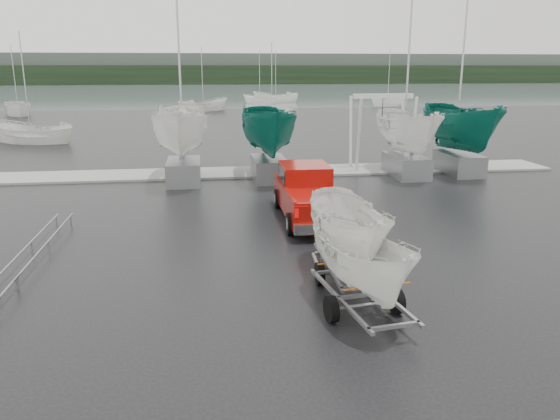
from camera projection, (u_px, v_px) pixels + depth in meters
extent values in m
plane|color=black|center=(335.00, 250.00, 16.97)|extent=(120.00, 120.00, 0.00)
plane|color=slate|center=(221.00, 94.00, 112.75)|extent=(300.00, 300.00, 0.00)
cube|color=gray|center=(278.00, 171.00, 29.41)|extent=(30.00, 3.00, 0.12)
cube|color=black|center=(213.00, 75.00, 179.02)|extent=(300.00, 8.00, 6.00)
cube|color=#4C5651|center=(212.00, 68.00, 186.18)|extent=(300.00, 6.00, 10.00)
cube|color=maroon|center=(309.00, 199.00, 20.15)|extent=(2.03, 5.63, 0.92)
cube|color=maroon|center=(305.00, 175.00, 20.94)|extent=(1.82, 2.25, 0.82)
cube|color=black|center=(305.00, 174.00, 20.92)|extent=(1.85, 2.01, 0.53)
cube|color=silver|center=(324.00, 229.00, 17.49)|extent=(1.95, 0.21, 0.34)
cylinder|color=black|center=(278.00, 199.00, 21.90)|extent=(0.30, 0.78, 0.77)
cylinder|color=black|center=(323.00, 197.00, 22.11)|extent=(0.30, 0.78, 0.77)
cylinder|color=black|center=(291.00, 224.00, 18.38)|extent=(0.30, 0.78, 0.77)
cylinder|color=black|center=(344.00, 222.00, 18.59)|extent=(0.30, 0.78, 0.77)
cube|color=gray|center=(328.00, 265.00, 14.36)|extent=(0.14, 3.60, 0.08)
cube|color=gray|center=(368.00, 264.00, 14.49)|extent=(0.14, 3.60, 0.08)
cylinder|color=gray|center=(350.00, 272.00, 14.27)|extent=(1.60, 0.11, 0.08)
cylinder|color=black|center=(320.00, 274.00, 14.18)|extent=(0.19, 0.60, 0.60)
cylinder|color=black|center=(379.00, 271.00, 14.37)|extent=(0.19, 0.60, 0.60)
imported|color=silver|center=(351.00, 177.00, 13.83)|extent=(1.77, 1.81, 4.61)
cube|color=#DC5C06|center=(342.00, 236.00, 15.05)|extent=(1.55, 0.07, 0.03)
cube|color=#DC5C06|center=(357.00, 255.00, 13.52)|extent=(1.55, 0.07, 0.03)
cube|color=gray|center=(339.00, 298.00, 12.32)|extent=(0.59, 3.58, 0.08)
cube|color=gray|center=(383.00, 293.00, 12.62)|extent=(0.59, 3.58, 0.08)
cylinder|color=gray|center=(364.00, 305.00, 12.32)|extent=(1.60, 0.30, 0.08)
cylinder|color=black|center=(331.00, 309.00, 12.11)|extent=(0.26, 0.62, 0.60)
cylinder|color=black|center=(396.00, 301.00, 12.54)|extent=(0.26, 0.62, 0.60)
imported|color=silver|center=(365.00, 206.00, 11.93)|extent=(1.76, 1.80, 4.13)
cube|color=#DC5C06|center=(348.00, 261.00, 13.07)|extent=(1.54, 0.26, 0.03)
cube|color=#DC5C06|center=(378.00, 286.00, 11.59)|extent=(1.54, 0.26, 0.03)
cylinder|color=silver|center=(359.00, 136.00, 28.71)|extent=(0.16, 0.58, 3.99)
cylinder|color=silver|center=(351.00, 132.00, 30.24)|extent=(0.16, 0.58, 3.99)
cylinder|color=silver|center=(413.00, 135.00, 29.12)|extent=(0.16, 0.58, 3.99)
cylinder|color=silver|center=(403.00, 131.00, 30.65)|extent=(0.16, 0.58, 3.99)
cube|color=silver|center=(383.00, 96.00, 29.17)|extent=(3.30, 0.25, 0.25)
cube|color=gray|center=(184.00, 172.00, 26.70)|extent=(1.60, 3.20, 1.10)
imported|color=silver|center=(180.00, 87.00, 25.67)|extent=(2.65, 2.72, 7.04)
cylinder|color=#B2B2B7|center=(178.00, 27.00, 25.46)|extent=(0.10, 0.10, 7.00)
cube|color=gray|center=(269.00, 169.00, 27.46)|extent=(1.60, 3.20, 1.10)
imported|color=#0D5D4F|center=(269.00, 88.00, 26.46)|extent=(2.56, 2.63, 6.80)
cube|color=gray|center=(406.00, 166.00, 28.23)|extent=(1.60, 3.20, 1.10)
imported|color=silver|center=(410.00, 93.00, 27.29)|extent=(2.37, 2.44, 6.31)
cylinder|color=#B2B2B7|center=(410.00, 35.00, 27.06)|extent=(0.10, 0.10, 7.00)
cube|color=gray|center=(459.00, 163.00, 28.93)|extent=(1.60, 3.20, 1.10)
imported|color=#0D5D4F|center=(465.00, 86.00, 27.90)|extent=(2.62, 2.69, 6.97)
cylinder|color=#B2B2B7|center=(465.00, 31.00, 27.69)|extent=(0.10, 0.10, 7.00)
cylinder|color=gray|center=(48.00, 241.00, 16.66)|extent=(0.06, 6.50, 0.06)
cylinder|color=gray|center=(31.00, 242.00, 16.60)|extent=(0.06, 6.50, 0.06)
imported|color=silver|center=(32.00, 143.00, 40.73)|extent=(3.39, 3.35, 6.88)
cylinder|color=#B2B2B7|center=(25.00, 88.00, 39.71)|extent=(0.08, 0.08, 8.00)
imported|color=silver|center=(203.00, 111.00, 70.08)|extent=(3.44, 3.40, 6.84)
cylinder|color=#B2B2B7|center=(202.00, 79.00, 69.06)|extent=(0.08, 0.08, 8.00)
imported|color=silver|center=(272.00, 121.00, 57.87)|extent=(3.07, 3.04, 5.88)
cylinder|color=#B2B2B7|center=(272.00, 82.00, 56.85)|extent=(0.08, 0.08, 8.00)
imported|color=silver|center=(387.00, 106.00, 79.31)|extent=(2.77, 2.73, 5.79)
cylinder|color=#B2B2B7|center=(389.00, 78.00, 78.29)|extent=(0.08, 0.08, 8.00)
imported|color=silver|center=(19.00, 116.00, 63.80)|extent=(3.58, 3.62, 7.15)
cylinder|color=#B2B2B7|center=(15.00, 80.00, 62.78)|extent=(0.08, 0.08, 8.00)
imported|color=silver|center=(276.00, 103.00, 86.71)|extent=(2.87, 2.80, 7.24)
cylinder|color=#B2B2B7|center=(276.00, 77.00, 85.69)|extent=(0.08, 0.08, 8.00)
imported|color=silver|center=(260.00, 104.00, 84.16)|extent=(3.07, 3.06, 5.80)
cylinder|color=#B2B2B7|center=(260.00, 77.00, 83.15)|extent=(0.08, 0.08, 8.00)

